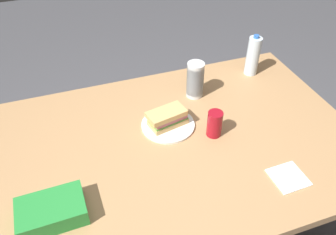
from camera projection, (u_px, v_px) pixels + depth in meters
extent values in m
cube|color=tan|center=(181.00, 144.00, 1.51)|extent=(1.56, 1.06, 0.04)
cylinder|color=#977049|center=(254.00, 115.00, 2.26)|extent=(0.07, 0.07, 0.73)
cylinder|color=#977049|center=(32.00, 168.00, 1.91)|extent=(0.07, 0.07, 0.73)
cylinder|color=white|center=(168.00, 125.00, 1.57)|extent=(0.24, 0.24, 0.01)
cube|color=#DBB26B|center=(168.00, 122.00, 1.56)|extent=(0.18, 0.12, 0.02)
cube|color=#599E3F|center=(168.00, 119.00, 1.55)|extent=(0.18, 0.12, 0.01)
cube|color=#C6727A|center=(168.00, 117.00, 1.54)|extent=(0.17, 0.11, 0.02)
cube|color=yellow|center=(168.00, 115.00, 1.53)|extent=(0.16, 0.11, 0.01)
cube|color=#DBB26B|center=(166.00, 114.00, 1.51)|extent=(0.18, 0.12, 0.02)
cylinder|color=maroon|center=(215.00, 124.00, 1.49)|extent=(0.07, 0.07, 0.12)
cube|color=#268C38|center=(52.00, 211.00, 1.19)|extent=(0.23, 0.16, 0.07)
cylinder|color=silver|center=(253.00, 56.00, 1.84)|extent=(0.07, 0.07, 0.21)
cylinder|color=blue|center=(256.00, 37.00, 1.76)|extent=(0.03, 0.03, 0.02)
cylinder|color=silver|center=(195.00, 87.00, 1.72)|extent=(0.08, 0.08, 0.09)
cylinder|color=silver|center=(195.00, 84.00, 1.71)|extent=(0.08, 0.08, 0.09)
cylinder|color=silver|center=(195.00, 81.00, 1.70)|extent=(0.08, 0.08, 0.09)
cylinder|color=silver|center=(195.00, 78.00, 1.68)|extent=(0.08, 0.08, 0.09)
cylinder|color=silver|center=(195.00, 75.00, 1.67)|extent=(0.08, 0.08, 0.09)
cylinder|color=silver|center=(196.00, 72.00, 1.66)|extent=(0.08, 0.08, 0.09)
cube|color=white|center=(288.00, 177.00, 1.34)|extent=(0.13, 0.13, 0.01)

